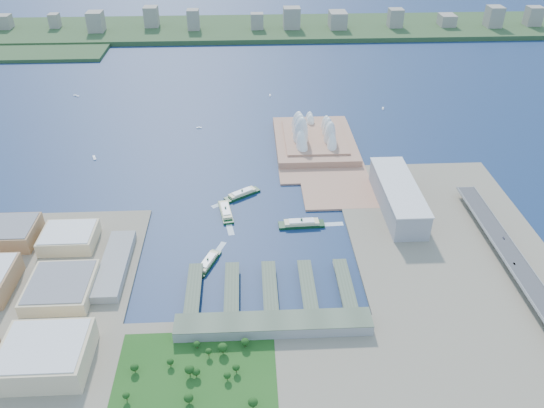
{
  "coord_description": "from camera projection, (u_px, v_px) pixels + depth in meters",
  "views": [
    {
      "loc": [
        -5.12,
        -515.29,
        406.67
      ],
      "look_at": [
        23.91,
        74.27,
        18.0
      ],
      "focal_mm": 35.0,
      "sensor_mm": 36.0,
      "label": 1
    }
  ],
  "objects": [
    {
      "name": "peninsula",
      "position": [
        317.0,
        149.0,
        874.19
      ],
      "size": [
        135.0,
        220.0,
        3.0
      ],
      "primitive_type": "cube",
      "color": "#AC795E",
      "rests_on": "ground"
    },
    {
      "name": "ferry_b",
      "position": [
        242.0,
        193.0,
        754.74
      ],
      "size": [
        52.82,
        41.65,
        10.27
      ],
      "primitive_type": null,
      "rotation": [
        0.0,
        0.0,
        -0.98
      ],
      "color": "#0C3316",
      "rests_on": "ground"
    },
    {
      "name": "car_c",
      "position": [
        504.0,
        238.0,
        647.92
      ],
      "size": [
        1.77,
        4.35,
        1.26
      ],
      "primitive_type": "imported",
      "color": "slate",
      "rests_on": "expressway"
    },
    {
      "name": "opera_house",
      "position": [
        315.0,
        127.0,
        874.0
      ],
      "size": [
        134.0,
        180.0,
        58.0
      ],
      "primitive_type": null,
      "color": "white",
      "rests_on": "peninsula"
    },
    {
      "name": "ferry_c",
      "position": [
        208.0,
        261.0,
        627.58
      ],
      "size": [
        30.87,
        51.02,
        9.45
      ],
      "primitive_type": null,
      "rotation": [
        0.0,
        0.0,
        2.75
      ],
      "color": "#0C3316",
      "rests_on": "ground"
    },
    {
      "name": "toaster_building",
      "position": [
        398.0,
        197.0,
        717.18
      ],
      "size": [
        45.0,
        155.0,
        35.0
      ],
      "primitive_type": "cube",
      "color": "gray",
      "rests_on": "east_land"
    },
    {
      "name": "park",
      "position": [
        195.0,
        371.0,
        486.7
      ],
      "size": [
        150.0,
        110.0,
        16.0
      ],
      "primitive_type": null,
      "color": "#194714",
      "rests_on": "south_land"
    },
    {
      "name": "boat_e",
      "position": [
        270.0,
        95.0,
        1071.74
      ],
      "size": [
        3.74,
        10.78,
        2.62
      ],
      "primitive_type": null,
      "rotation": [
        0.0,
        0.0,
        -0.03
      ],
      "color": "white",
      "rests_on": "ground"
    },
    {
      "name": "ferry_wharves",
      "position": [
        270.0,
        288.0,
        589.16
      ],
      "size": [
        184.0,
        90.0,
        9.3
      ],
      "primitive_type": null,
      "color": "#495641",
      "rests_on": "ground"
    },
    {
      "name": "ferry_a",
      "position": [
        226.0,
        210.0,
        717.71
      ],
      "size": [
        23.33,
        57.12,
        10.5
      ],
      "primitive_type": null,
      "rotation": [
        0.0,
        0.0,
        0.17
      ],
      "color": "#0C3316",
      "rests_on": "ground"
    },
    {
      "name": "east_land",
      "position": [
        461.0,
        269.0,
        621.03
      ],
      "size": [
        240.0,
        500.0,
        3.0
      ],
      "primitive_type": "cube",
      "color": "gray",
      "rests_on": "ground"
    },
    {
      "name": "far_skyline",
      "position": [
        247.0,
        18.0,
        1432.81
      ],
      "size": [
        1900.0,
        140.0,
        55.0
      ],
      "primitive_type": null,
      "color": "gray",
      "rests_on": "far_shore"
    },
    {
      "name": "boat_d",
      "position": [
        76.0,
        96.0,
        1070.18
      ],
      "size": [
        13.86,
        10.5,
        2.44
      ],
      "primitive_type": null,
      "rotation": [
        0.0,
        0.0,
        1.0
      ],
      "color": "white",
      "rests_on": "ground"
    },
    {
      "name": "boat_c",
      "position": [
        383.0,
        108.0,
        1016.53
      ],
      "size": [
        5.82,
        11.53,
        2.49
      ],
      "primitive_type": null,
      "rotation": [
        0.0,
        0.0,
        2.9
      ],
      "color": "white",
      "rests_on": "ground"
    },
    {
      "name": "ferry_d",
      "position": [
        302.0,
        222.0,
        692.84
      ],
      "size": [
        60.73,
        17.72,
        11.38
      ],
      "primitive_type": null,
      "rotation": [
        0.0,
        0.0,
        1.61
      ],
      "color": "#0C3316",
      "rests_on": "ground"
    },
    {
      "name": "terminal_building",
      "position": [
        273.0,
        325.0,
        536.76
      ],
      "size": [
        200.0,
        28.0,
        12.0
      ],
      "primitive_type": "cube",
      "color": "gray",
      "rests_on": "south_land"
    },
    {
      "name": "boat_a",
      "position": [
        94.0,
        158.0,
        849.96
      ],
      "size": [
        8.65,
        14.97,
        2.82
      ],
      "primitive_type": null,
      "rotation": [
        0.0,
        0.0,
        0.37
      ],
      "color": "white",
      "rests_on": "ground"
    },
    {
      "name": "boat_b",
      "position": [
        199.0,
        128.0,
        944.56
      ],
      "size": [
        9.27,
        3.69,
        2.46
      ],
      "primitive_type": null,
      "rotation": [
        0.0,
        0.0,
        1.63
      ],
      "color": "white",
      "rests_on": "ground"
    },
    {
      "name": "west_land",
      "position": [
        20.0,
        318.0,
        555.03
      ],
      "size": [
        220.0,
        390.0,
        3.0
      ],
      "primitive_type": "cube",
      "color": "gray",
      "rests_on": "ground"
    },
    {
      "name": "south_land",
      "position": [
        261.0,
        393.0,
        477.7
      ],
      "size": [
        720.0,
        180.0,
        3.0
      ],
      "primitive_type": "cube",
      "color": "gray",
      "rests_on": "ground"
    },
    {
      "name": "west_buildings",
      "position": [
        27.0,
        285.0,
        575.97
      ],
      "size": [
        200.0,
        280.0,
        27.0
      ],
      "primitive_type": null,
      "color": "#9C744E",
      "rests_on": "west_land"
    },
    {
      "name": "car_b",
      "position": [
        514.0,
        263.0,
        607.67
      ],
      "size": [
        1.23,
        3.54,
        1.17
      ],
      "primitive_type": "imported",
      "rotation": [
        0.0,
        0.0,
        3.14
      ],
      "color": "slate",
      "rests_on": "expressway"
    },
    {
      "name": "far_shore",
      "position": [
        247.0,
        29.0,
        1467.92
      ],
      "size": [
        2200.0,
        260.0,
        12.0
      ],
      "primitive_type": "cube",
      "color": "#2D4926",
      "rests_on": "ground"
    },
    {
      "name": "ground",
      "position": [
        256.0,
        250.0,
        653.71
      ],
      "size": [
        3000.0,
        3000.0,
        0.0
      ],
      "primitive_type": "plane",
      "color": "#0F1E46",
      "rests_on": "ground"
    },
    {
      "name": "expressway",
      "position": [
        516.0,
        268.0,
        611.07
      ],
      "size": [
        26.0,
        340.0,
        11.85
      ],
      "primitive_type": null,
      "color": "gray",
      "rests_on": "east_land"
    }
  ]
}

